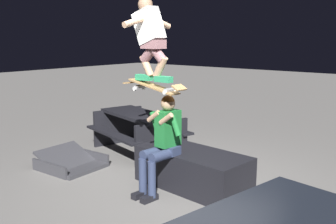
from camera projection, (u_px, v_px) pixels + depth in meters
ground_plane at (178, 187)px, 5.68m from camera, size 40.00×40.00×0.00m
ledge_box_main at (192, 169)px, 5.64m from camera, size 1.73×0.90×0.54m
person_sitting_on_ledge at (162, 139)px, 5.35m from camera, size 0.60×0.77×1.38m
skateboard at (154, 87)px, 5.32m from camera, size 1.02×0.22×0.17m
skater_airborne at (150, 35)px, 5.23m from camera, size 0.62×0.89×1.12m
kicker_ramp at (72, 164)px, 6.53m from camera, size 0.98×0.95×0.40m
picnic_table_back at (138, 126)px, 7.38m from camera, size 1.97×1.71×0.75m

